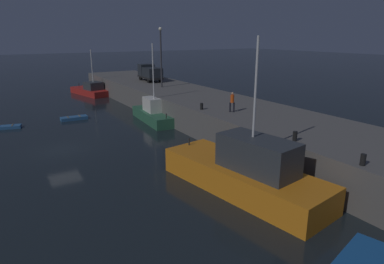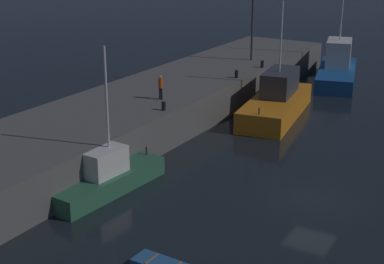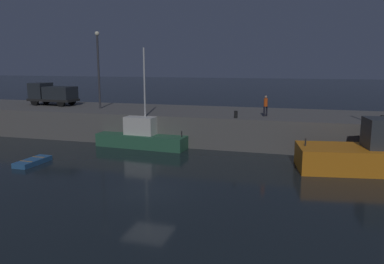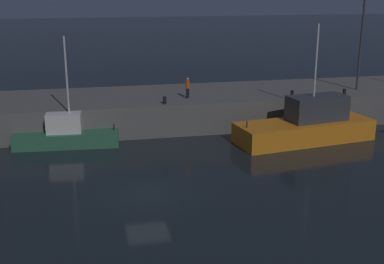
% 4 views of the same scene
% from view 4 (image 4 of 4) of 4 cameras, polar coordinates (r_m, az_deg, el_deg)
% --- Properties ---
extents(ground_plane, '(320.00, 320.00, 0.00)m').
position_cam_4_polar(ground_plane, '(29.97, -5.14, -7.04)').
color(ground_plane, black).
extents(pier_quay, '(65.87, 8.72, 2.62)m').
position_cam_4_polar(pier_quay, '(44.03, -7.60, 2.38)').
color(pier_quay, '#5B5956').
rests_on(pier_quay, ground).
extents(fishing_boat_blue, '(7.95, 2.83, 8.27)m').
position_cam_4_polar(fishing_boat_blue, '(39.44, -14.02, -0.32)').
color(fishing_boat_blue, '#2D6647').
rests_on(fishing_boat_blue, ground).
extents(fishing_boat_white, '(11.28, 5.11, 9.04)m').
position_cam_4_polar(fishing_boat_white, '(40.41, 12.87, 0.71)').
color(fishing_boat_white, orange).
rests_on(fishing_boat_white, ground).
extents(lamp_post_east, '(0.44, 0.44, 9.05)m').
position_cam_4_polar(lamp_post_east, '(47.63, 18.64, 10.72)').
color(lamp_post_east, '#38383D').
rests_on(lamp_post_east, pier_quay).
extents(dockworker, '(0.44, 0.44, 1.74)m').
position_cam_4_polar(dockworker, '(42.35, -0.50, 5.16)').
color(dockworker, black).
rests_on(dockworker, pier_quay).
extents(bollard_west, '(0.28, 0.28, 0.61)m').
position_cam_4_polar(bollard_west, '(45.26, 16.81, 4.31)').
color(bollard_west, black).
rests_on(bollard_west, pier_quay).
extents(bollard_central, '(0.28, 0.28, 0.63)m').
position_cam_4_polar(bollard_central, '(43.41, 11.23, 4.21)').
color(bollard_central, black).
rests_on(bollard_central, pier_quay).
extents(bollard_east, '(0.28, 0.28, 0.59)m').
position_cam_4_polar(bollard_east, '(40.48, -3.10, 3.60)').
color(bollard_east, black).
rests_on(bollard_east, pier_quay).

